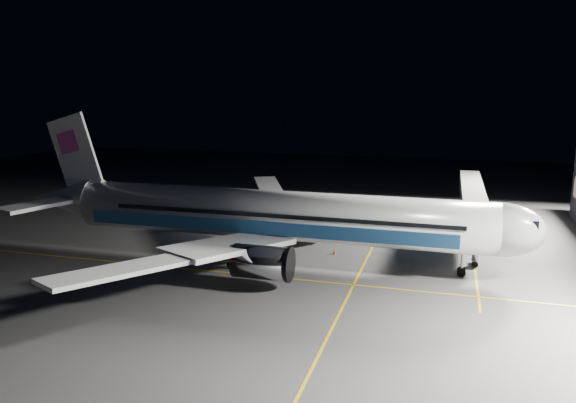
# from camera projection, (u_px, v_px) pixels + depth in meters

# --- Properties ---
(ground) EXTENTS (200.00, 200.00, 0.00)m
(ground) POSITION_uv_depth(u_px,v_px,m) (277.00, 259.00, 65.02)
(ground) COLOR #4C4C4F
(ground) RESTS_ON ground
(guide_line_main) EXTENTS (0.25, 80.00, 0.01)m
(guide_line_main) POSITION_uv_depth(u_px,v_px,m) (362.00, 267.00, 62.31)
(guide_line_main) COLOR gold
(guide_line_main) RESTS_ON ground
(guide_line_cross) EXTENTS (70.00, 0.25, 0.01)m
(guide_line_cross) POSITION_uv_depth(u_px,v_px,m) (260.00, 276.00, 59.37)
(guide_line_cross) COLOR gold
(guide_line_cross) RESTS_ON ground
(guide_line_side) EXTENTS (0.25, 40.00, 0.01)m
(guide_line_side) POSITION_uv_depth(u_px,v_px,m) (473.00, 251.00, 68.46)
(guide_line_side) COLOR gold
(guide_line_side) RESTS_ON ground
(airliner) EXTENTS (61.48, 54.22, 16.64)m
(airliner) POSITION_uv_depth(u_px,v_px,m) (267.00, 216.00, 64.27)
(airliner) COLOR silver
(airliner) RESTS_ON ground
(jet_bridge) EXTENTS (3.60, 34.40, 6.30)m
(jet_bridge) POSITION_uv_depth(u_px,v_px,m) (473.00, 201.00, 75.12)
(jet_bridge) COLOR #B2B2B7
(jet_bridge) RESTS_ON ground
(baggage_tug) EXTENTS (3.33, 3.04, 1.97)m
(baggage_tug) POSITION_uv_depth(u_px,v_px,m) (238.00, 218.00, 81.56)
(baggage_tug) COLOR black
(baggage_tug) RESTS_ON ground
(safety_cone_a) EXTENTS (0.40, 0.40, 0.60)m
(safety_cone_a) POSITION_uv_depth(u_px,v_px,m) (268.00, 238.00, 72.89)
(safety_cone_a) COLOR #F44D0A
(safety_cone_a) RESTS_ON ground
(safety_cone_b) EXTENTS (0.35, 0.35, 0.53)m
(safety_cone_b) POSITION_uv_depth(u_px,v_px,m) (334.00, 252.00, 67.11)
(safety_cone_b) COLOR #F44D0A
(safety_cone_b) RESTS_ON ground
(safety_cone_c) EXTENTS (0.41, 0.41, 0.61)m
(safety_cone_c) POSITION_uv_depth(u_px,v_px,m) (245.00, 239.00, 72.35)
(safety_cone_c) COLOR #F44D0A
(safety_cone_c) RESTS_ON ground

